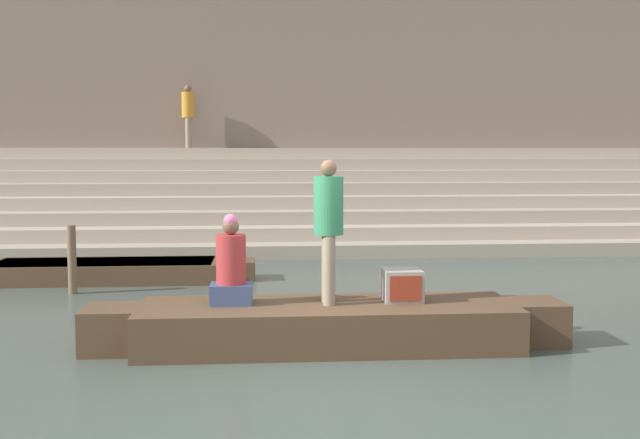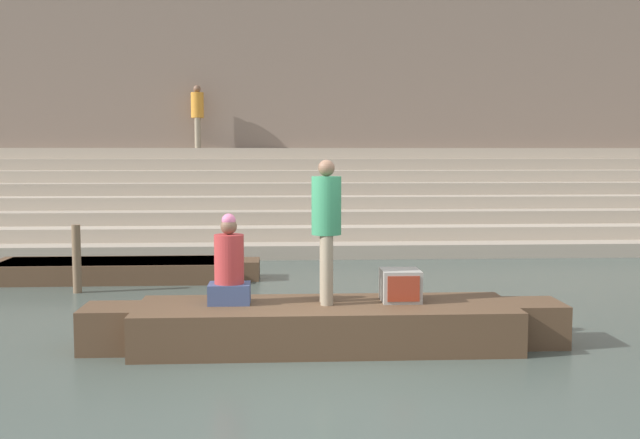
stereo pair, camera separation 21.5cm
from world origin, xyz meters
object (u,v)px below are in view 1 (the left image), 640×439
object	(u,v)px
tv_set	(402,285)
moored_boat_shore	(105,270)
person_standing	(328,221)
person_rowing	(231,268)
rowboat_main	(328,324)
person_on_steps	(188,112)
mooring_post	(72,260)

from	to	relation	value
tv_set	moored_boat_shore	size ratio (longest dim) A/B	0.09
person_standing	person_rowing	distance (m)	1.28
tv_set	moored_boat_shore	xyz separation A→B (m)	(-4.52, 4.77, -0.51)
rowboat_main	person_on_steps	distance (m)	13.70
rowboat_main	moored_boat_shore	size ratio (longest dim) A/B	1.06
person_standing	person_on_steps	xyz separation A→B (m)	(-2.88, 12.97, 1.98)
rowboat_main	mooring_post	size ratio (longest dim) A/B	5.05
rowboat_main	person_rowing	distance (m)	1.32
moored_boat_shore	person_on_steps	bearing A→B (deg)	79.10
rowboat_main	tv_set	bearing A→B (deg)	9.00
rowboat_main	moored_boat_shore	distance (m)	6.08
mooring_post	person_rowing	bearing A→B (deg)	-52.51
tv_set	mooring_post	bearing A→B (deg)	135.85
moored_boat_shore	person_on_steps	xyz separation A→B (m)	(0.74, 8.11, 3.28)
person_on_steps	mooring_post	bearing A→B (deg)	161.06
person_rowing	tv_set	bearing A→B (deg)	2.79
rowboat_main	moored_boat_shore	xyz separation A→B (m)	(-3.60, 4.90, -0.08)
rowboat_main	person_standing	world-z (taller)	person_standing
moored_boat_shore	person_standing	bearing A→B (deg)	-59.04
person_rowing	person_on_steps	bearing A→B (deg)	99.73
person_rowing	mooring_post	world-z (taller)	person_rowing
person_standing	person_rowing	xyz separation A→B (m)	(-1.15, 0.06, -0.56)
person_standing	tv_set	world-z (taller)	person_standing
mooring_post	rowboat_main	bearing A→B (deg)	-43.44
person_standing	moored_boat_shore	bearing A→B (deg)	116.99
rowboat_main	person_rowing	bearing A→B (deg)	176.06
person_rowing	mooring_post	distance (m)	4.51
rowboat_main	person_rowing	world-z (taller)	person_rowing
rowboat_main	person_on_steps	world-z (taller)	person_on_steps
person_rowing	moored_boat_shore	world-z (taller)	person_rowing
rowboat_main	person_standing	distance (m)	1.22
moored_boat_shore	mooring_post	size ratio (longest dim) A/B	4.78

